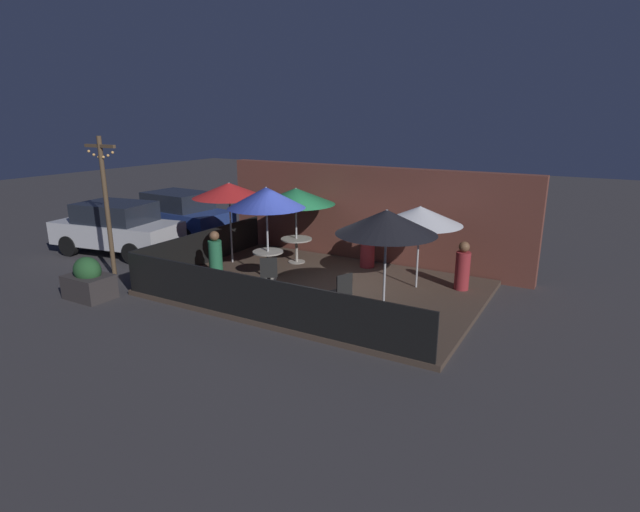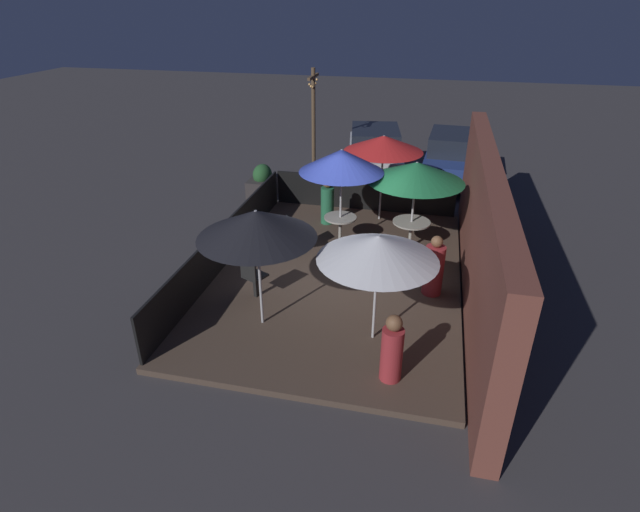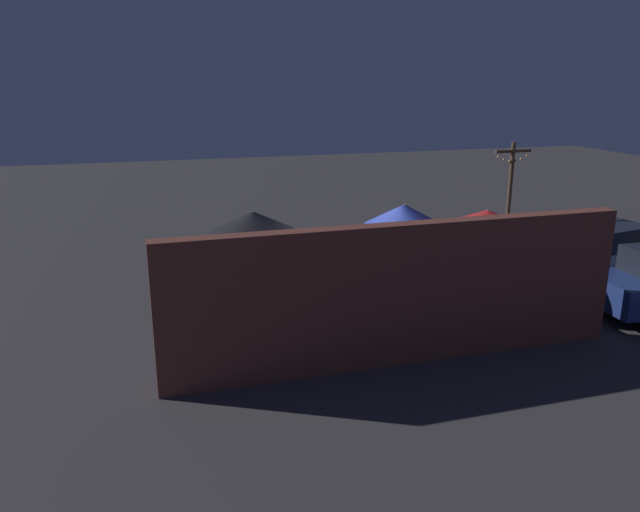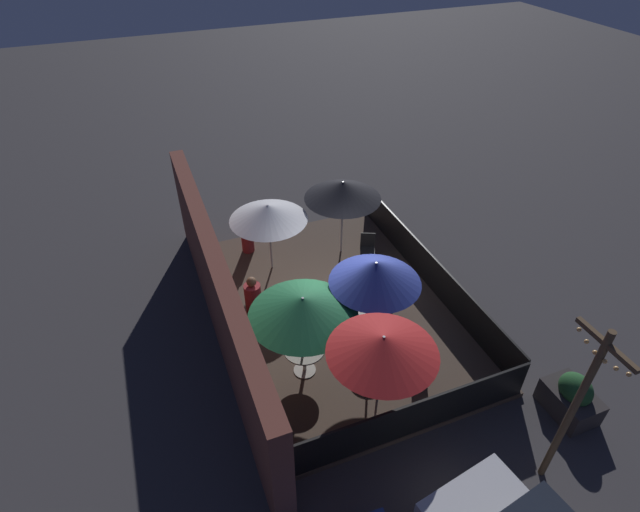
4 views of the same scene
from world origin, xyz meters
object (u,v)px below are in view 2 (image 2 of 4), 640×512
Objects in this scene: patio_umbrella_1 at (342,161)px; dining_table_0 at (411,227)px; patio_umbrella_0 at (416,172)px; parked_car_1 at (453,157)px; patio_umbrella_2 at (378,248)px; patron_0 at (434,268)px; parked_car_0 at (374,151)px; light_post at (314,125)px; patio_umbrella_4 at (384,144)px; patron_1 at (392,350)px; patron_2 at (327,203)px; patio_umbrella_3 at (256,224)px; planter_box at (263,183)px; patio_chair_1 at (253,275)px; patio_chair_0 at (294,234)px; dining_table_1 at (340,223)px.

patio_umbrella_1 is 2.30m from dining_table_0.
patio_umbrella_0 reaches higher than parked_car_1.
patio_umbrella_2 is 2.37m from patron_0.
parked_car_0 is (-5.83, 0.06, -1.40)m from patio_umbrella_1.
parked_car_0 is at bearing 138.21° from light_post.
patron_1 is (6.35, 0.94, -1.54)m from patio_umbrella_4.
patron_2 is (-5.78, -2.28, 0.02)m from patron_1.
patio_umbrella_3 is at bearing -33.48° from patio_umbrella_0.
parked_car_0 reaches higher than planter_box.
patio_umbrella_0 reaches higher than patron_1.
patio_chair_1 is at bearing -21.38° from parked_car_1.
patron_1 is at bearing -149.97° from patron_2.
patio_umbrella_1 is 1.92× the size of patron_2.
patron_1 is 10.38m from parked_car_1.
parked_car_0 is at bearing 174.75° from patio_umbrella_3.
patio_umbrella_3 is at bearing -14.21° from parked_car_0.
patio_umbrella_1 is at bearing -160.05° from patio_umbrella_2.
patron_1 is (1.00, 2.49, -1.47)m from patio_umbrella_3.
dining_table_0 is at bearing -20.35° from patio_chair_1.
patron_2 reaches higher than patron_1.
patio_umbrella_3 reaches higher than patio_umbrella_2.
patio_umbrella_3 reaches higher than patron_2.
patio_umbrella_3 is 5.57m from patio_umbrella_4.
planter_box is 0.26× the size of parked_car_0.
parked_car_1 reaches higher than patron_0.
patron_0 is at bearing -22.50° from patron_1.
patio_umbrella_1 reaches higher than patio_chair_0.
dining_table_0 is (-3.74, 0.39, -1.24)m from patio_umbrella_2.
dining_table_1 is 3.02m from patio_chair_1.
parked_car_1 is at bearing -27.05° from patron_2.
planter_box is (-3.76, -2.06, -0.20)m from patio_chair_0.
patio_umbrella_0 is 4.99m from light_post.
parked_car_0 is at bearing -87.72° from parked_car_1.
patio_umbrella_2 is at bearing -5.24° from parked_car_1.
dining_table_1 is (1.82, -0.75, -1.50)m from patio_umbrella_4.
patron_1 is at bearing 20.45° from dining_table_1.
patio_chair_0 is (-2.84, -2.24, -1.29)m from patio_umbrella_2.
patio_umbrella_1 reaches higher than patio_chair_1.
patio_umbrella_0 is 1.36m from dining_table_0.
parked_car_1 is at bearing 115.71° from planter_box.
light_post reaches higher than patio_chair_0.
patio_umbrella_3 is 0.61× the size of light_post.
patio_umbrella_1 reaches higher than dining_table_0.
patio_umbrella_4 is 6.60m from patron_1.
dining_table_1 is 0.71× the size of planter_box.
planter_box is at bearing -135.44° from patio_umbrella_1.
dining_table_0 is 2.05m from patron_0.
planter_box is 2.35m from light_post.
patio_umbrella_4 is at bearing 0.70° from patio_chair_1.
patron_0 is at bearing 52.02° from dining_table_1.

